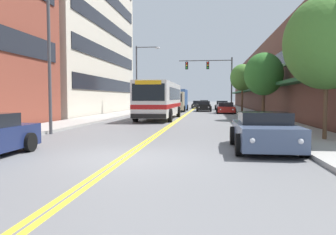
{
  "coord_description": "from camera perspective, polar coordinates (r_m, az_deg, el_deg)",
  "views": [
    {
      "loc": [
        2.53,
        -9.52,
        1.79
      ],
      "look_at": [
        -0.51,
        14.5,
        0.34
      ],
      "focal_mm": 35.0,
      "sensor_mm": 36.0,
      "label": 1
    }
  ],
  "objects": [
    {
      "name": "street_lamp_left_near",
      "position": [
        17.38,
        -19.16,
        13.55
      ],
      "size": [
        2.27,
        0.28,
        8.3
      ],
      "color": "#47474C",
      "rests_on": "ground_plane"
    },
    {
      "name": "storefront_row_right",
      "position": [
        47.67,
        19.6,
        6.0
      ],
      "size": [
        9.1,
        68.0,
        8.22
      ],
      "color": "brown",
      "rests_on": "ground_plane"
    },
    {
      "name": "street_tree_right_mid",
      "position": [
        27.69,
        16.33,
        7.25
      ],
      "size": [
        3.13,
        3.13,
        5.3
      ],
      "color": "brown",
      "rests_on": "sidewalk_right"
    },
    {
      "name": "office_tower_left",
      "position": [
        41.12,
        -18.55,
        16.77
      ],
      "size": [
        12.08,
        22.56,
        22.81
      ],
      "color": "beige",
      "rests_on": "ground_plane"
    },
    {
      "name": "fire_hydrant",
      "position": [
        19.8,
        17.14,
        -0.42
      ],
      "size": [
        0.29,
        0.21,
        0.76
      ],
      "color": "red",
      "rests_on": "sidewalk_right"
    },
    {
      "name": "car_red_parked_right_mid",
      "position": [
        39.02,
        10.01,
        1.61
      ],
      "size": [
        2.2,
        4.51,
        1.28
      ],
      "color": "maroon",
      "rests_on": "ground_plane"
    },
    {
      "name": "centre_line",
      "position": [
        46.62,
        4.11,
        1.21
      ],
      "size": [
        0.34,
        106.0,
        0.01
      ],
      "color": "yellow",
      "rests_on": "ground_plane"
    },
    {
      "name": "car_white_parked_left_mid",
      "position": [
        43.23,
        -2.02,
        1.81
      ],
      "size": [
        2.11,
        4.56,
        1.21
      ],
      "color": "white",
      "rests_on": "ground_plane"
    },
    {
      "name": "car_beige_moving_third",
      "position": [
        68.86,
        6.32,
        2.42
      ],
      "size": [
        2.18,
        4.83,
        1.34
      ],
      "color": "#BCAD89",
      "rests_on": "ground_plane"
    },
    {
      "name": "city_bus",
      "position": [
        28.06,
        -1.37,
        3.29
      ],
      "size": [
        2.9,
        10.92,
        3.05
      ],
      "color": "silver",
      "rests_on": "ground_plane"
    },
    {
      "name": "street_tree_right_far",
      "position": [
        40.17,
        12.83,
        6.8
      ],
      "size": [
        2.88,
        2.88,
        5.68
      ],
      "color": "brown",
      "rests_on": "sidewalk_right"
    },
    {
      "name": "ground_plane",
      "position": [
        46.62,
        4.11,
        1.21
      ],
      "size": [
        240.0,
        240.0,
        0.0
      ],
      "primitive_type": "plane",
      "color": "slate"
    },
    {
      "name": "car_charcoal_moving_lead",
      "position": [
        57.3,
        5.24,
        2.23
      ],
      "size": [
        2.16,
        4.36,
        1.32
      ],
      "color": "#232328",
      "rests_on": "ground_plane"
    },
    {
      "name": "street_lamp_left_far",
      "position": [
        35.65,
        -4.86,
        7.7
      ],
      "size": [
        2.65,
        0.28,
        7.37
      ],
      "color": "#47474C",
      "rests_on": "ground_plane"
    },
    {
      "name": "car_silver_parked_right_far",
      "position": [
        50.72,
        9.37,
        2.07
      ],
      "size": [
        2.14,
        4.76,
        1.36
      ],
      "color": "#B7B7BC",
      "rests_on": "ground_plane"
    },
    {
      "name": "box_truck",
      "position": [
        44.43,
        1.51,
        3.09
      ],
      "size": [
        2.78,
        7.64,
        2.96
      ],
      "color": "beige",
      "rests_on": "ground_plane"
    },
    {
      "name": "car_black_moving_second",
      "position": [
        44.62,
        6.32,
        1.93
      ],
      "size": [
        2.0,
        4.68,
        1.38
      ],
      "color": "black",
      "rests_on": "ground_plane"
    },
    {
      "name": "sidewalk_right",
      "position": [
        46.76,
        12.67,
        1.23
      ],
      "size": [
        2.94,
        106.0,
        0.14
      ],
      "color": "#9E9B96",
      "rests_on": "ground_plane"
    },
    {
      "name": "sidewalk_left",
      "position": [
        47.51,
        -4.31,
        1.33
      ],
      "size": [
        2.94,
        106.0,
        0.14
      ],
      "color": "#9E9B96",
      "rests_on": "ground_plane"
    },
    {
      "name": "traffic_signal_mast",
      "position": [
        40.86,
        7.95,
        7.63
      ],
      "size": [
        6.55,
        0.38,
        6.74
      ],
      "color": "#47474C",
      "rests_on": "ground_plane"
    },
    {
      "name": "car_slate_blue_parked_right_foreground",
      "position": [
        11.72,
        16.42,
        -2.41
      ],
      "size": [
        2.15,
        4.19,
        1.31
      ],
      "color": "#475675",
      "rests_on": "ground_plane"
    },
    {
      "name": "street_tree_right_near",
      "position": [
        14.68,
        25.97,
        11.65
      ],
      "size": [
        3.38,
        3.38,
        5.7
      ],
      "color": "brown",
      "rests_on": "sidewalk_right"
    }
  ]
}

